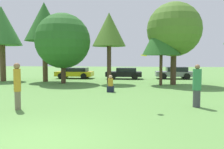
# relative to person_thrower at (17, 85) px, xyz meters

# --- Properties ---
(ground_plane) EXTENTS (120.00, 120.00, 0.00)m
(ground_plane) POSITION_rel_person_thrower_xyz_m (2.43, -3.29, -1.03)
(ground_plane) COLOR #5B8E42
(person_thrower) EXTENTS (0.29, 0.29, 1.96)m
(person_thrower) POSITION_rel_person_thrower_xyz_m (0.00, 0.00, 0.00)
(person_thrower) COLOR #726651
(person_thrower) RESTS_ON ground
(person_catcher) EXTENTS (0.37, 0.37, 1.88)m
(person_catcher) POSITION_rel_person_thrower_xyz_m (7.55, 1.46, -0.09)
(person_catcher) COLOR #3F3F47
(person_catcher) RESTS_ON ground
(frisbee) EXTENTS (0.26, 0.26, 0.08)m
(frisbee) POSITION_rel_person_thrower_xyz_m (5.21, 0.71, 1.23)
(frisbee) COLOR yellow
(bystander_sitting) EXTENTS (0.44, 0.37, 1.10)m
(bystander_sitting) POSITION_rel_person_thrower_xyz_m (3.18, 5.50, -0.58)
(bystander_sitting) COLOR #191E33
(bystander_sitting) RESTS_ON ground
(tree_0) EXTENTS (3.69, 3.69, 7.17)m
(tree_0) POSITION_rel_person_thrower_xyz_m (-8.08, 11.28, 4.23)
(tree_0) COLOR brown
(tree_0) RESTS_ON ground
(tree_1) EXTENTS (3.61, 3.61, 7.44)m
(tree_1) POSITION_rel_person_thrower_xyz_m (-3.87, 11.45, 4.54)
(tree_1) COLOR brown
(tree_1) RESTS_ON ground
(tree_2) EXTENTS (4.79, 4.79, 6.11)m
(tree_2) POSITION_rel_person_thrower_xyz_m (-1.64, 10.20, 2.67)
(tree_2) COLOR #473323
(tree_2) RESTS_ON ground
(tree_3) EXTENTS (2.85, 2.85, 6.08)m
(tree_3) POSITION_rel_person_thrower_xyz_m (2.42, 10.25, 3.57)
(tree_3) COLOR #473323
(tree_3) RESTS_ON ground
(tree_4) EXTENTS (3.09, 3.09, 5.54)m
(tree_4) POSITION_rel_person_thrower_xyz_m (6.76, 9.87, 2.95)
(tree_4) COLOR #473323
(tree_4) RESTS_ON ground
(tree_5) EXTENTS (4.46, 4.46, 6.80)m
(tree_5) POSITION_rel_person_thrower_xyz_m (7.82, 10.40, 3.51)
(tree_5) COLOR #473323
(tree_5) RESTS_ON ground
(parked_car_yellow) EXTENTS (4.08, 2.13, 1.18)m
(parked_car_yellow) POSITION_rel_person_thrower_xyz_m (-2.07, 15.26, -0.40)
(parked_car_yellow) COLOR gold
(parked_car_yellow) RESTS_ON ground
(parked_car_black) EXTENTS (3.85, 2.06, 1.20)m
(parked_car_black) POSITION_rel_person_thrower_xyz_m (3.40, 15.28, -0.40)
(parked_car_black) COLOR black
(parked_car_black) RESTS_ON ground
(parked_car_grey) EXTENTS (3.92, 2.04, 1.29)m
(parked_car_grey) POSITION_rel_person_thrower_xyz_m (8.80, 16.09, -0.36)
(parked_car_grey) COLOR slate
(parked_car_grey) RESTS_ON ground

